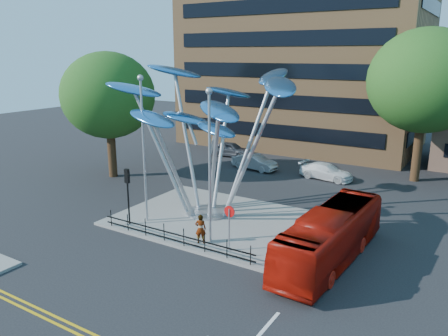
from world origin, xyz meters
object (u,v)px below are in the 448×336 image
Objects in this scene: leaf_sculpture at (208,108)px; no_entry_sign_island at (229,220)px; tree_right at (425,81)px; parked_car_left at (231,149)px; tree_left at (108,96)px; pedestrian at (201,229)px; parked_car_right at (326,171)px; street_lamp_right at (210,153)px; red_bus at (331,236)px; traffic_light_island at (127,185)px; street_lamp_left at (143,137)px; parked_car_mid at (255,162)px.

no_entry_sign_island is (4.07, -4.16, -5.06)m from leaf_sculpture.
parked_car_left is (-17.31, -0.35, -7.31)m from tree_right.
tree_left reaches higher than leaf_sculpture.
tree_right is 4.94× the size of no_entry_sign_island.
tree_left is 13.95m from parked_car_left.
pedestrian reaches higher than parked_car_left.
parked_car_right is at bearing -112.27° from parked_car_left.
street_lamp_right is 3.39× the size of no_entry_sign_island.
red_bus reaches higher than no_entry_sign_island.
traffic_light_island is (9.00, -7.50, -4.18)m from tree_left.
leaf_sculpture is at bearing 168.82° from parked_car_right.
street_lamp_right is at bearing -25.77° from tree_left.
leaf_sculpture is at bearing -15.55° from tree_left.
red_bus is (8.80, -2.25, -5.53)m from leaf_sculpture.
leaf_sculpture is at bearing -85.22° from pedestrian.
red_bus is at bearing 22.07° from no_entry_sign_island.
traffic_light_island is (-2.93, -4.18, -4.26)m from leaf_sculpture.
leaf_sculpture is 4.28m from street_lamp_left.
street_lamp_left is 3.59× the size of no_entry_sign_island.
leaf_sculpture is 13.44m from parked_car_mid.
street_lamp_right reaches higher than red_bus.
traffic_light_island is at bearing -23.81° from pedestrian.
tree_right is at bearing 55.95° from street_lamp_left.
pedestrian is at bearing -27.83° from tree_left.
traffic_light_island is 7.05m from no_entry_sign_island.
tree_left is 1.07× the size of red_bus.
street_lamp_left is 2.09× the size of parked_car_mid.
tree_left reaches higher than street_lamp_left.
street_lamp_left reaches higher than parked_car_mid.
tree_left is 17.09m from pedestrian.
tree_left reaches higher than parked_car_left.
street_lamp_left is 15.52m from parked_car_mid.
parked_car_left is at bearing 117.74° from street_lamp_right.
tree_left is at bearing 140.19° from traffic_light_island.
tree_right is at bearing 68.46° from street_lamp_right.
red_bus is (20.73, -5.56, -5.45)m from tree_left.
parked_car_mid is (0.19, 15.80, -1.92)m from traffic_light_island.
tree_right reaches higher than parked_car_left.
no_entry_sign_island reaches higher than pedestrian.
street_lamp_left is at bearing -171.60° from parked_car_mid.
street_lamp_left is 0.91× the size of red_bus.
no_entry_sign_island is (1.50, -0.48, -3.28)m from street_lamp_right.
parked_car_left is at bearing 120.59° from no_entry_sign_island.
parked_car_left is 1.02× the size of parked_car_mid.
no_entry_sign_island is at bearing -155.06° from red_bus.
parked_car_left is at bearing 135.84° from red_bus.
parked_car_mid reaches higher than parked_car_right.
parked_car_left is (-9.52, 19.15, -0.24)m from pedestrian.
tree_left reaches higher than street_lamp_right.
leaf_sculpture is 2.85× the size of parked_car_right.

